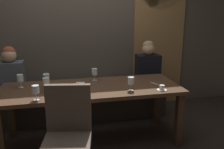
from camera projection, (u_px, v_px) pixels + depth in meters
name	position (u px, v px, depth m)	size (l,w,h in m)	color
ground	(92.00, 141.00, 3.30)	(9.00, 9.00, 0.00)	black
back_wall_tiled	(80.00, 20.00, 4.06)	(6.00, 0.12, 3.00)	brown
arched_door	(159.00, 27.00, 4.31)	(0.90, 0.05, 2.55)	olive
dining_table	(91.00, 94.00, 3.13)	(2.20, 0.84, 0.74)	#412B1C
banquette_bench	(86.00, 105.00, 3.90)	(2.50, 0.44, 0.45)	#312A23
chair_near_side	(68.00, 130.00, 2.40)	(0.51, 0.51, 0.98)	#4C3321
diner_redhead	(11.00, 73.00, 3.53)	(0.36, 0.24, 0.73)	#4C515B
diner_bearded	(148.00, 66.00, 3.97)	(0.36, 0.24, 0.75)	black
wine_glass_end_right	(46.00, 78.00, 3.09)	(0.08, 0.08, 0.16)	silver
wine_glass_far_right	(95.00, 72.00, 3.35)	(0.08, 0.08, 0.16)	silver
wine_glass_far_left	(36.00, 90.00, 2.64)	(0.08, 0.08, 0.16)	silver
wine_glass_center_back	(131.00, 81.00, 2.95)	(0.08, 0.08, 0.16)	silver
wine_glass_near_left	(46.00, 82.00, 2.91)	(0.08, 0.08, 0.16)	silver
wine_glass_near_right	(20.00, 79.00, 3.06)	(0.08, 0.08, 0.16)	silver
espresso_cup	(162.00, 88.00, 2.98)	(0.12, 0.12, 0.06)	white
fork_on_table	(155.00, 84.00, 3.23)	(0.02, 0.17, 0.01)	silver
folded_napkin	(80.00, 83.00, 3.24)	(0.11, 0.10, 0.01)	silver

